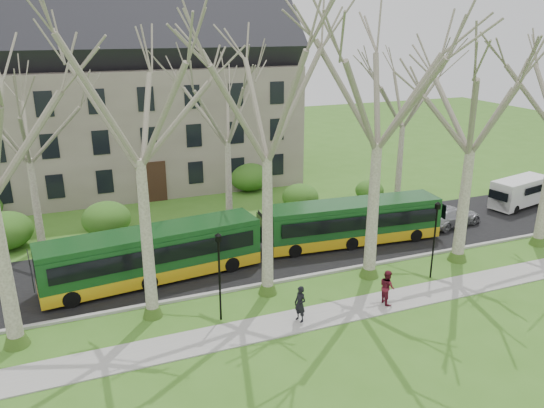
{
  "coord_description": "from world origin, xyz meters",
  "views": [
    {
      "loc": [
        -11.8,
        -22.36,
        13.25
      ],
      "look_at": [
        -1.83,
        3.0,
        3.99
      ],
      "focal_mm": 35.0,
      "sensor_mm": 36.0,
      "label": 1
    }
  ],
  "objects": [
    {
      "name": "bus_lead",
      "position": [
        -8.21,
        4.28,
        1.52
      ],
      "size": [
        11.9,
        3.69,
        2.93
      ],
      "primitive_type": null,
      "rotation": [
        0.0,
        0.0,
        0.11
      ],
      "color": "#134319",
      "rests_on": "road"
    },
    {
      "name": "sidewalk",
      "position": [
        0.0,
        -2.5,
        0.03
      ],
      "size": [
        70.0,
        2.0,
        0.06
      ],
      "primitive_type": "cube",
      "color": "gray",
      "rests_on": "ground"
    },
    {
      "name": "sedan",
      "position": [
        12.23,
        5.01,
        0.73
      ],
      "size": [
        4.88,
        2.6,
        1.35
      ],
      "primitive_type": "imported",
      "rotation": [
        0.0,
        0.0,
        1.73
      ],
      "color": "#A6A7AB",
      "rests_on": "road"
    },
    {
      "name": "curb",
      "position": [
        0.0,
        1.5,
        0.07
      ],
      "size": [
        80.0,
        0.25,
        0.14
      ],
      "primitive_type": "cube",
      "color": "#A5A39E",
      "rests_on": "ground"
    },
    {
      "name": "building",
      "position": [
        -6.0,
        24.0,
        8.07
      ],
      "size": [
        26.5,
        12.2,
        16.0
      ],
      "color": "slate",
      "rests_on": "ground"
    },
    {
      "name": "road",
      "position": [
        0.0,
        5.5,
        0.03
      ],
      "size": [
        80.0,
        8.0,
        0.06
      ],
      "primitive_type": "cube",
      "color": "black",
      "rests_on": "ground"
    },
    {
      "name": "ground",
      "position": [
        0.0,
        0.0,
        0.0
      ],
      "size": [
        120.0,
        120.0,
        0.0
      ],
      "primitive_type": "plane",
      "color": "#3B6C1F",
      "rests_on": "ground"
    },
    {
      "name": "lamp_row",
      "position": [
        -0.0,
        -1.0,
        2.57
      ],
      "size": [
        36.22,
        0.22,
        4.3
      ],
      "color": "black",
      "rests_on": "ground"
    },
    {
      "name": "tree_row_verge",
      "position": [
        0.0,
        0.3,
        7.0
      ],
      "size": [
        49.0,
        7.0,
        14.0
      ],
      "color": "gray",
      "rests_on": "ground"
    },
    {
      "name": "bus_follow",
      "position": [
        4.4,
        4.84,
        1.46
      ],
      "size": [
        11.36,
        3.18,
        2.8
      ],
      "primitive_type": null,
      "rotation": [
        0.0,
        0.0,
        -0.08
      ],
      "color": "#134319",
      "rests_on": "road"
    },
    {
      "name": "pedestrian_b",
      "position": [
        2.1,
        -2.6,
        0.94
      ],
      "size": [
        0.72,
        0.9,
        1.76
      ],
      "primitive_type": "imported",
      "rotation": [
        0.0,
        0.0,
        1.51
      ],
      "color": "maroon",
      "rests_on": "sidewalk"
    },
    {
      "name": "van_a",
      "position": [
        19.65,
        6.34,
        1.16
      ],
      "size": [
        5.33,
        2.88,
        2.2
      ],
      "primitive_type": null,
      "rotation": [
        0.0,
        0.0,
        0.22
      ],
      "color": "silver",
      "rests_on": "road"
    },
    {
      "name": "tree_row_far",
      "position": [
        -1.33,
        11.0,
        6.0
      ],
      "size": [
        33.0,
        7.0,
        12.0
      ],
      "color": "gray",
      "rests_on": "ground"
    },
    {
      "name": "pedestrian_a",
      "position": [
        -2.6,
        -2.55,
        0.93
      ],
      "size": [
        0.62,
        0.75,
        1.75
      ],
      "primitive_type": "imported",
      "rotation": [
        0.0,
        0.0,
        -1.2
      ],
      "color": "black",
      "rests_on": "sidewalk"
    },
    {
      "name": "hedges",
      "position": [
        -4.67,
        14.0,
        1.0
      ],
      "size": [
        30.6,
        8.6,
        2.0
      ],
      "color": "#1F5317",
      "rests_on": "ground"
    }
  ]
}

